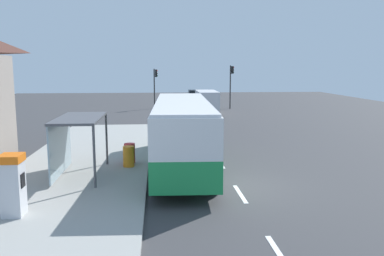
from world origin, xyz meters
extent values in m
cube|color=#38383A|center=(0.00, 14.00, -0.02)|extent=(56.00, 92.00, 0.04)
cube|color=#999993|center=(-6.40, 2.00, 0.09)|extent=(6.20, 30.00, 0.18)
cube|color=silver|center=(0.25, -6.00, 0.01)|extent=(0.16, 2.20, 0.01)
cube|color=silver|center=(0.25, -1.00, 0.01)|extent=(0.16, 2.20, 0.01)
cube|color=silver|center=(0.25, 4.00, 0.01)|extent=(0.16, 2.20, 0.01)
cube|color=silver|center=(0.25, 9.00, 0.01)|extent=(0.16, 2.20, 0.01)
cube|color=silver|center=(0.25, 14.00, 0.01)|extent=(0.16, 2.20, 0.01)
cube|color=silver|center=(0.25, 19.00, 0.01)|extent=(0.16, 2.20, 0.01)
cube|color=silver|center=(0.25, 24.00, 0.01)|extent=(0.16, 2.20, 0.01)
cube|color=silver|center=(0.25, 29.00, 0.01)|extent=(0.16, 2.20, 0.01)
cube|color=#1E8C47|center=(-1.70, 2.97, 1.07)|extent=(2.93, 11.09, 1.15)
cube|color=silver|center=(-1.70, 2.97, 2.38)|extent=(2.93, 11.09, 1.45)
cube|color=silver|center=(-1.70, 2.97, 3.15)|extent=(2.79, 10.86, 0.12)
cube|color=black|center=(-1.49, 8.42, 2.30)|extent=(2.30, 0.21, 1.22)
cube|color=black|center=(-2.93, 2.52, 2.30)|extent=(0.41, 8.58, 1.10)
cylinder|color=black|center=(-2.68, 6.91, 0.50)|extent=(0.32, 1.01, 1.00)
cylinder|color=black|center=(-0.42, 6.82, 0.50)|extent=(0.32, 1.01, 1.00)
cylinder|color=black|center=(-2.97, -0.68, 0.50)|extent=(0.32, 1.01, 1.00)
cylinder|color=black|center=(-0.71, -0.77, 0.50)|extent=(0.32, 1.01, 1.00)
cube|color=silver|center=(2.20, 25.83, 1.32)|extent=(2.05, 5.22, 1.96)
cube|color=black|center=(2.20, 25.83, 1.66)|extent=(2.07, 3.14, 0.44)
cylinder|color=black|center=(3.08, 23.82, 0.34)|extent=(0.23, 0.68, 0.68)
cylinder|color=black|center=(1.28, 23.84, 0.34)|extent=(0.23, 0.68, 0.68)
cylinder|color=black|center=(3.12, 27.82, 0.34)|extent=(0.23, 0.68, 0.68)
cylinder|color=black|center=(1.32, 27.84, 0.34)|extent=(0.23, 0.68, 0.68)
cube|color=#B7B7BC|center=(2.30, 28.24, 0.62)|extent=(1.87, 4.43, 0.60)
cube|color=black|center=(2.30, 28.44, 1.22)|extent=(1.62, 2.40, 0.60)
cylinder|color=black|center=(3.10, 26.73, 0.32)|extent=(0.21, 0.64, 0.64)
cylinder|color=black|center=(1.46, 26.75, 0.32)|extent=(0.21, 0.64, 0.64)
cylinder|color=black|center=(3.14, 29.73, 0.32)|extent=(0.21, 0.64, 0.64)
cylinder|color=black|center=(1.50, 29.75, 0.32)|extent=(0.21, 0.64, 0.64)
cube|color=#195933|center=(2.30, 41.44, 0.62)|extent=(1.86, 4.42, 0.60)
cube|color=black|center=(2.30, 41.64, 1.22)|extent=(1.62, 2.40, 0.60)
cylinder|color=black|center=(3.10, 39.93, 0.32)|extent=(0.21, 0.64, 0.64)
cylinder|color=black|center=(1.46, 39.95, 0.32)|extent=(0.21, 0.64, 0.64)
cylinder|color=black|center=(3.14, 42.93, 0.32)|extent=(0.21, 0.64, 0.64)
cylinder|color=black|center=(1.50, 42.95, 0.32)|extent=(0.21, 0.64, 0.64)
cube|color=silver|center=(-7.32, -3.07, 1.03)|extent=(0.60, 0.70, 1.70)
cube|color=orange|center=(-7.32, -3.07, 2.00)|extent=(0.66, 0.76, 0.24)
cube|color=black|center=(-7.01, -3.07, 1.30)|extent=(0.03, 0.36, 0.44)
cylinder|color=orange|center=(-4.20, 3.00, 0.66)|extent=(0.52, 0.52, 0.95)
cylinder|color=red|center=(-4.20, 3.70, 0.66)|extent=(0.52, 0.52, 0.95)
cylinder|color=#2D2D2D|center=(5.40, 30.31, 2.45)|extent=(0.14, 0.14, 4.89)
cube|color=black|center=(5.62, 30.31, 4.39)|extent=(0.24, 0.28, 0.84)
sphere|color=red|center=(5.74, 30.31, 4.67)|extent=(0.16, 0.16, 0.16)
sphere|color=#3C2C03|center=(5.74, 30.31, 4.39)|extent=(0.16, 0.16, 0.16)
sphere|color=black|center=(5.74, 30.31, 4.11)|extent=(0.16, 0.16, 0.16)
cylinder|color=#2D2D2D|center=(-3.20, 31.11, 2.26)|extent=(0.14, 0.14, 4.52)
cube|color=black|center=(-2.98, 31.11, 4.02)|extent=(0.24, 0.28, 0.84)
sphere|color=red|center=(-2.86, 31.11, 4.30)|extent=(0.16, 0.16, 0.16)
sphere|color=#3C2C03|center=(-2.86, 31.11, 4.02)|extent=(0.16, 0.16, 0.16)
sphere|color=black|center=(-2.86, 31.11, 3.74)|extent=(0.16, 0.16, 0.16)
cube|color=#4C4C51|center=(-6.10, 1.62, 2.63)|extent=(1.80, 4.00, 0.10)
cube|color=#8CA5B2|center=(-6.95, 1.62, 1.43)|extent=(0.06, 3.80, 2.30)
cylinder|color=#4C4C51|center=(-5.25, -0.28, 1.40)|extent=(0.10, 0.10, 2.44)
cylinder|color=#4C4C51|center=(-5.25, 3.52, 1.40)|extent=(0.10, 0.10, 2.44)
camera|label=1|loc=(-2.82, -15.71, 4.78)|focal=38.24mm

